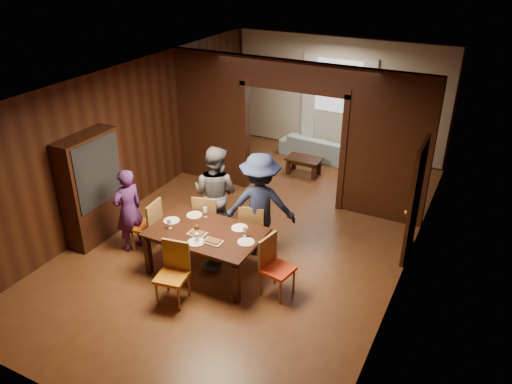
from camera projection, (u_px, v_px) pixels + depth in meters
The scene contains 32 objects.
floor at pixel (257, 230), 9.49m from camera, with size 9.00×9.00×0.00m, color #562E18.
ceiling at pixel (257, 80), 8.17m from camera, with size 5.50×9.00×0.02m, color silver.
room_walls at pixel (298, 126), 10.30m from camera, with size 5.52×9.01×2.90m.
person_purple at pixel (128, 210), 8.63m from camera, with size 0.56×0.37×1.53m, color #482060.
person_grey at pixel (216, 194), 8.91m from camera, with size 0.87×0.68×1.80m, color #4C4B52.
person_navy at pixel (260, 205), 8.45m from camera, with size 1.21×0.69×1.87m, color #1B2244.
sofa at pixel (319, 147), 12.50m from camera, with size 1.93×0.75×0.56m, color #93B9C0.
serving_bowl at pixel (210, 229), 8.03m from camera, with size 0.30×0.30×0.07m, color black.
dining_table at pixel (207, 251), 8.20m from camera, with size 1.82×1.13×0.76m, color black.
coffee_table at pixel (304, 166), 11.67m from camera, with size 0.80×0.50×0.40m, color black.
chair_left at pixel (146, 225), 8.74m from camera, with size 0.44×0.44×0.97m, color #C04F12, non-canonical shape.
chair_right at pixel (278, 268), 7.61m from camera, with size 0.44×0.44×0.97m, color red, non-canonical shape.
chair_far_l at pixel (208, 217), 8.98m from camera, with size 0.44×0.44×0.97m, color orange, non-canonical shape.
chair_far_r at pixel (254, 227), 8.68m from camera, with size 0.44×0.44×0.97m, color #D34113, non-canonical shape.
chair_near at pixel (172, 275), 7.45m from camera, with size 0.44×0.44×0.97m, color orange, non-canonical shape.
hutch at pixel (93, 188), 8.87m from camera, with size 0.40×1.20×2.00m, color black.
door_right at pixel (415, 201), 8.32m from camera, with size 0.06×0.90×2.10m, color black.
window_far at pixel (339, 87), 12.23m from camera, with size 1.20×0.03×1.30m, color silver.
curtain_left at pixel (309, 101), 12.71m from camera, with size 0.35×0.06×2.40m, color white.
curtain_right at pixel (366, 109), 12.11m from camera, with size 0.35×0.06×2.40m, color white.
plate_left at pixel (172, 221), 8.32m from camera, with size 0.27×0.27×0.01m, color silver.
plate_far_l at pixel (194, 215), 8.48m from camera, with size 0.27×0.27×0.01m, color silver.
plate_far_r at pixel (240, 228), 8.11m from camera, with size 0.27×0.27×0.01m, color white.
plate_right at pixel (246, 242), 7.74m from camera, with size 0.27×0.27×0.01m, color silver.
plate_near at pixel (196, 242), 7.73m from camera, with size 0.27×0.27×0.01m, color silver.
platter_a at pixel (197, 233), 7.94m from camera, with size 0.30×0.20×0.04m, color gray.
platter_b at pixel (213, 241), 7.73m from camera, with size 0.30×0.20×0.04m, color gray.
wineglass_left at pixel (169, 223), 8.07m from camera, with size 0.08×0.08×0.18m, color silver, non-canonical shape.
wineglass_far at pixel (205, 212), 8.40m from camera, with size 0.08×0.08×0.18m, color silver, non-canonical shape.
wineglass_right at pixel (245, 231), 7.86m from camera, with size 0.08×0.08×0.18m, color silver, non-canonical shape.
tumbler at pixel (197, 237), 7.73m from camera, with size 0.07×0.07×0.14m, color silver.
condiment_jar at pixel (196, 228), 8.02m from camera, with size 0.08×0.08×0.11m, color #512F12, non-canonical shape.
Camera 1 is at (3.65, -7.24, 5.00)m, focal length 35.00 mm.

